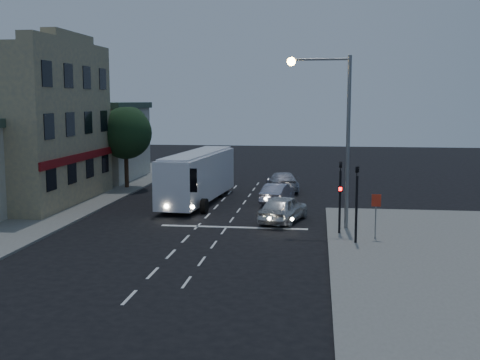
# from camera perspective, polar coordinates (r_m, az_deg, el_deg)

# --- Properties ---
(ground) EXTENTS (120.00, 120.00, 0.00)m
(ground) POSITION_cam_1_polar(r_m,az_deg,el_deg) (31.04, -4.79, -5.16)
(ground) COLOR black
(sidewalk_near) EXTENTS (12.00, 24.00, 0.12)m
(sidewalk_near) POSITION_cam_1_polar(r_m,az_deg,el_deg) (27.26, 21.24, -7.34)
(sidewalk_near) COLOR slate
(sidewalk_near) RESTS_ON ground
(sidewalk_far) EXTENTS (12.00, 50.00, 0.12)m
(sidewalk_far) POSITION_cam_1_polar(r_m,az_deg,el_deg) (42.85, -19.70, -1.95)
(sidewalk_far) COLOR slate
(sidewalk_far) RESTS_ON ground
(road_markings) EXTENTS (8.00, 30.55, 0.01)m
(road_markings) POSITION_cam_1_polar(r_m,az_deg,el_deg) (33.98, -1.48, -4.01)
(road_markings) COLOR silver
(road_markings) RESTS_ON ground
(tour_bus) EXTENTS (3.29, 11.22, 3.39)m
(tour_bus) POSITION_cam_1_polar(r_m,az_deg,el_deg) (40.27, -4.00, 0.44)
(tour_bus) COLOR white
(tour_bus) RESTS_ON ground
(car_suv) EXTENTS (2.95, 4.84, 1.54)m
(car_suv) POSITION_cam_1_polar(r_m,az_deg,el_deg) (33.98, 4.13, -2.71)
(car_suv) COLOR silver
(car_suv) RESTS_ON ground
(car_sedan_a) EXTENTS (2.14, 4.23, 1.33)m
(car_sedan_a) POSITION_cam_1_polar(r_m,az_deg,el_deg) (40.05, 3.56, -1.28)
(car_sedan_a) COLOR #A8A5B9
(car_sedan_a) RESTS_ON ground
(car_sedan_b) EXTENTS (2.95, 5.26, 1.44)m
(car_sedan_b) POSITION_cam_1_polar(r_m,az_deg,el_deg) (45.48, 4.05, -0.14)
(car_sedan_b) COLOR #A3A3AE
(car_sedan_b) RESTS_ON ground
(traffic_signal_main) EXTENTS (0.25, 0.35, 4.10)m
(traffic_signal_main) POSITION_cam_1_polar(r_m,az_deg,el_deg) (30.70, 9.48, -0.79)
(traffic_signal_main) COLOR black
(traffic_signal_main) RESTS_ON sidewalk_near
(traffic_signal_side) EXTENTS (0.18, 0.15, 4.10)m
(traffic_signal_side) POSITION_cam_1_polar(r_m,az_deg,el_deg) (28.78, 11.01, -1.38)
(traffic_signal_side) COLOR black
(traffic_signal_side) RESTS_ON sidewalk_near
(regulatory_sign) EXTENTS (0.45, 0.12, 2.20)m
(regulatory_sign) POSITION_cam_1_polar(r_m,az_deg,el_deg) (29.94, 12.77, -2.68)
(regulatory_sign) COLOR slate
(regulatory_sign) RESTS_ON sidewalk_near
(streetlight) EXTENTS (3.32, 0.44, 9.00)m
(streetlight) POSITION_cam_1_polar(r_m,az_deg,el_deg) (31.81, 9.06, 5.51)
(streetlight) COLOR slate
(streetlight) RESTS_ON sidewalk_near
(main_building) EXTENTS (10.12, 12.00, 11.00)m
(main_building) POSITION_cam_1_polar(r_m,az_deg,el_deg) (42.79, -21.15, 4.84)
(main_building) COLOR slate
(main_building) RESTS_ON sidewalk_far
(low_building_north) EXTENTS (9.40, 9.40, 6.50)m
(low_building_north) POSITION_cam_1_polar(r_m,az_deg,el_deg) (53.55, -14.51, 3.68)
(low_building_north) COLOR #A7A48F
(low_building_north) RESTS_ON sidewalk_far
(street_tree) EXTENTS (4.00, 4.00, 6.20)m
(street_tree) POSITION_cam_1_polar(r_m,az_deg,el_deg) (47.01, -10.80, 4.62)
(street_tree) COLOR black
(street_tree) RESTS_ON sidewalk_far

